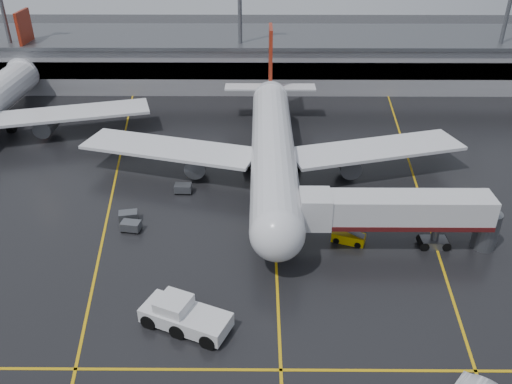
{
  "coord_description": "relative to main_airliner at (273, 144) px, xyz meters",
  "views": [
    {
      "loc": [
        -1.69,
        -49.54,
        31.23
      ],
      "look_at": [
        -2.0,
        -2.0,
        4.0
      ],
      "focal_mm": 36.78,
      "sensor_mm": 36.0,
      "label": 1
    }
  ],
  "objects": [
    {
      "name": "ground",
      "position": [
        0.0,
        -9.7,
        -4.21
      ],
      "size": [
        220.0,
        220.0,
        0.0
      ],
      "primitive_type": "plane",
      "color": "black",
      "rests_on": "ground"
    },
    {
      "name": "apron_line_centre",
      "position": [
        0.0,
        -9.7,
        -4.2
      ],
      "size": [
        0.25,
        90.0,
        0.02
      ],
      "primitive_type": "cube",
      "color": "gold",
      "rests_on": "ground"
    },
    {
      "name": "apron_line_stop",
      "position": [
        0.0,
        -31.7,
        -4.2
      ],
      "size": [
        60.0,
        0.25,
        0.02
      ],
      "primitive_type": "cube",
      "color": "gold",
      "rests_on": "ground"
    },
    {
      "name": "apron_line_left",
      "position": [
        -20.0,
        0.3,
        -4.2
      ],
      "size": [
        9.99,
        69.35,
        0.02
      ],
      "primitive_type": "cube",
      "rotation": [
        0.0,
        0.0,
        0.14
      ],
      "color": "gold",
      "rests_on": "ground"
    },
    {
      "name": "apron_line_right",
      "position": [
        18.0,
        0.3,
        -4.2
      ],
      "size": [
        7.57,
        69.64,
        0.02
      ],
      "primitive_type": "cube",
      "rotation": [
        0.0,
        0.0,
        -0.1
      ],
      "color": "gold",
      "rests_on": "ground"
    },
    {
      "name": "terminal",
      "position": [
        0.0,
        38.23,
        0.11
      ],
      "size": [
        122.0,
        19.0,
        8.6
      ],
      "color": "gray",
      "rests_on": "ground"
    },
    {
      "name": "light_mast_left",
      "position": [
        -45.0,
        32.3,
        10.27
      ],
      "size": [
        3.0,
        1.2,
        25.45
      ],
      "color": "#595B60",
      "rests_on": "ground"
    },
    {
      "name": "light_mast_mid",
      "position": [
        -5.0,
        32.3,
        10.27
      ],
      "size": [
        3.0,
        1.2,
        25.45
      ],
      "color": "#595B60",
      "rests_on": "ground"
    },
    {
      "name": "light_mast_right",
      "position": [
        40.0,
        32.3,
        10.27
      ],
      "size": [
        3.0,
        1.2,
        25.45
      ],
      "color": "#595B60",
      "rests_on": "ground"
    },
    {
      "name": "main_airliner",
      "position": [
        0.0,
        0.0,
        0.0
      ],
      "size": [
        48.8,
        45.6,
        14.1
      ],
      "color": "silver",
      "rests_on": "ground"
    },
    {
      "name": "jet_bridge",
      "position": [
        11.87,
        -15.7,
        -0.28
      ],
      "size": [
        19.9,
        3.4,
        6.05
      ],
      "color": "silver",
      "rests_on": "ground"
    },
    {
      "name": "pushback_tractor",
      "position": [
        -7.85,
        -27.05,
        -3.16
      ],
      "size": [
        7.96,
        5.67,
        2.64
      ],
      "color": "silver",
      "rests_on": "ground"
    },
    {
      "name": "belt_loader",
      "position": [
        7.5,
        -14.95,
        -3.69
      ],
      "size": [
        3.59,
        2.47,
        2.1
      ],
      "color": "#D9AE03",
      "rests_on": "ground"
    },
    {
      "name": "baggage_cart_a",
      "position": [
        -15.21,
        -13.08,
        -3.58
      ],
      "size": [
        2.18,
        1.61,
        1.12
      ],
      "color": "#595B60",
      "rests_on": "ground"
    },
    {
      "name": "baggage_cart_b",
      "position": [
        -15.92,
        -11.14,
        -3.58
      ],
      "size": [
        2.21,
        1.66,
        1.12
      ],
      "color": "#595B60",
      "rests_on": "ground"
    },
    {
      "name": "baggage_cart_c",
      "position": [
        -10.73,
        -4.94,
        -3.58
      ],
      "size": [
        2.04,
        1.36,
        1.12
      ],
      "color": "#595B60",
      "rests_on": "ground"
    }
  ]
}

